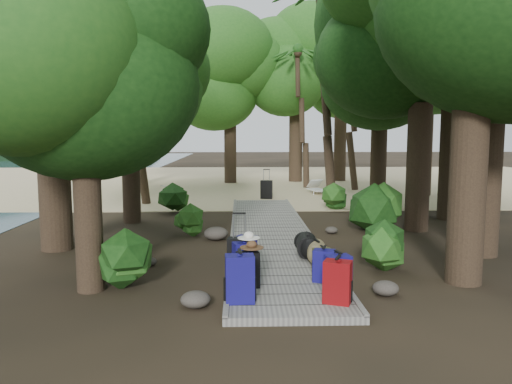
{
  "coord_description": "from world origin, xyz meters",
  "views": [
    {
      "loc": [
        -0.74,
        -11.47,
        2.59
      ],
      "look_at": [
        -0.33,
        2.11,
        1.0
      ],
      "focal_mm": 35.0,
      "sensor_mm": 36.0,
      "label": 1
    }
  ],
  "objects_px": {
    "suitcase_on_boardwalk": "(239,256)",
    "backpack_right_b": "(338,273)",
    "lone_suitcase_on_sand": "(266,190)",
    "backpack_left_a": "(240,276)",
    "duffel_right_black": "(307,245)",
    "sun_lounger": "(317,187)",
    "backpack_left_d": "(246,247)",
    "backpack_right_a": "(338,280)",
    "backpack_left_b": "(248,268)",
    "backpack_right_d": "(322,260)",
    "kayak": "(168,191)",
    "duffel_right_khaki": "(317,251)",
    "backpack_left_c": "(244,258)",
    "backpack_right_c": "(324,264)"
  },
  "relations": [
    {
      "from": "suitcase_on_boardwalk",
      "to": "lone_suitcase_on_sand",
      "type": "relative_size",
      "value": 0.88
    },
    {
      "from": "duffel_right_black",
      "to": "lone_suitcase_on_sand",
      "type": "height_order",
      "value": "lone_suitcase_on_sand"
    },
    {
      "from": "backpack_right_d",
      "to": "sun_lounger",
      "type": "distance_m",
      "value": 12.79
    },
    {
      "from": "backpack_left_a",
      "to": "suitcase_on_boardwalk",
      "type": "bearing_deg",
      "value": 85.96
    },
    {
      "from": "backpack_left_d",
      "to": "backpack_right_a",
      "type": "bearing_deg",
      "value": -39.58
    },
    {
      "from": "backpack_left_b",
      "to": "backpack_right_d",
      "type": "relative_size",
      "value": 1.31
    },
    {
      "from": "kayak",
      "to": "backpack_right_a",
      "type": "bearing_deg",
      "value": -79.65
    },
    {
      "from": "suitcase_on_boardwalk",
      "to": "backpack_left_c",
      "type": "bearing_deg",
      "value": -67.44
    },
    {
      "from": "backpack_right_b",
      "to": "backpack_right_c",
      "type": "relative_size",
      "value": 1.12
    },
    {
      "from": "kayak",
      "to": "sun_lounger",
      "type": "height_order",
      "value": "sun_lounger"
    },
    {
      "from": "backpack_left_b",
      "to": "sun_lounger",
      "type": "relative_size",
      "value": 0.37
    },
    {
      "from": "backpack_right_d",
      "to": "suitcase_on_boardwalk",
      "type": "relative_size",
      "value": 0.76
    },
    {
      "from": "duffel_right_khaki",
      "to": "lone_suitcase_on_sand",
      "type": "height_order",
      "value": "lone_suitcase_on_sand"
    },
    {
      "from": "backpack_left_a",
      "to": "backpack_left_c",
      "type": "height_order",
      "value": "backpack_left_a"
    },
    {
      "from": "backpack_right_c",
      "to": "duffel_right_khaki",
      "type": "bearing_deg",
      "value": 104.97
    },
    {
      "from": "backpack_right_b",
      "to": "suitcase_on_boardwalk",
      "type": "height_order",
      "value": "backpack_right_b"
    },
    {
      "from": "backpack_left_b",
      "to": "backpack_right_a",
      "type": "distance_m",
      "value": 1.53
    },
    {
      "from": "backpack_left_d",
      "to": "kayak",
      "type": "bearing_deg",
      "value": 128.02
    },
    {
      "from": "backpack_right_b",
      "to": "backpack_left_b",
      "type": "bearing_deg",
      "value": 151.83
    },
    {
      "from": "backpack_left_a",
      "to": "backpack_left_c",
      "type": "relative_size",
      "value": 1.13
    },
    {
      "from": "duffel_right_black",
      "to": "sun_lounger",
      "type": "height_order",
      "value": "sun_lounger"
    },
    {
      "from": "backpack_left_a",
      "to": "backpack_left_c",
      "type": "xyz_separation_m",
      "value": [
        0.08,
        1.22,
        -0.04
      ]
    },
    {
      "from": "backpack_right_d",
      "to": "kayak",
      "type": "height_order",
      "value": "backpack_right_d"
    },
    {
      "from": "backpack_left_d",
      "to": "backpack_right_a",
      "type": "height_order",
      "value": "backpack_right_a"
    },
    {
      "from": "lone_suitcase_on_sand",
      "to": "duffel_right_khaki",
      "type": "bearing_deg",
      "value": -77.02
    },
    {
      "from": "suitcase_on_boardwalk",
      "to": "duffel_right_black",
      "type": "bearing_deg",
      "value": 49.72
    },
    {
      "from": "backpack_right_b",
      "to": "kayak",
      "type": "relative_size",
      "value": 0.21
    },
    {
      "from": "backpack_left_d",
      "to": "duffel_right_black",
      "type": "xyz_separation_m",
      "value": [
        1.24,
        0.41,
        -0.06
      ]
    },
    {
      "from": "backpack_right_d",
      "to": "suitcase_on_boardwalk",
      "type": "distance_m",
      "value": 1.48
    },
    {
      "from": "duffel_right_black",
      "to": "sun_lounger",
      "type": "distance_m",
      "value": 11.53
    },
    {
      "from": "backpack_left_c",
      "to": "backpack_right_b",
      "type": "bearing_deg",
      "value": -47.32
    },
    {
      "from": "backpack_left_b",
      "to": "backpack_left_c",
      "type": "height_order",
      "value": "backpack_left_c"
    },
    {
      "from": "backpack_left_b",
      "to": "duffel_right_black",
      "type": "relative_size",
      "value": 0.94
    },
    {
      "from": "sun_lounger",
      "to": "duffel_right_black",
      "type": "bearing_deg",
      "value": -113.75
    },
    {
      "from": "backpack_right_b",
      "to": "backpack_right_d",
      "type": "distance_m",
      "value": 1.18
    },
    {
      "from": "backpack_left_a",
      "to": "backpack_left_b",
      "type": "height_order",
      "value": "backpack_left_a"
    },
    {
      "from": "lone_suitcase_on_sand",
      "to": "backpack_left_a",
      "type": "bearing_deg",
      "value": -84.27
    },
    {
      "from": "backpack_left_b",
      "to": "suitcase_on_boardwalk",
      "type": "xyz_separation_m",
      "value": [
        -0.14,
        0.8,
        -0.0
      ]
    },
    {
      "from": "backpack_left_b",
      "to": "backpack_right_a",
      "type": "xyz_separation_m",
      "value": [
        1.3,
        -0.8,
        0.03
      ]
    },
    {
      "from": "lone_suitcase_on_sand",
      "to": "backpack_left_b",
      "type": "bearing_deg",
      "value": -83.94
    },
    {
      "from": "backpack_left_d",
      "to": "backpack_right_a",
      "type": "xyz_separation_m",
      "value": [
        1.3,
        -2.47,
        0.08
      ]
    },
    {
      "from": "lone_suitcase_on_sand",
      "to": "kayak",
      "type": "relative_size",
      "value": 0.22
    },
    {
      "from": "backpack_right_a",
      "to": "kayak",
      "type": "bearing_deg",
      "value": 129.7
    },
    {
      "from": "lone_suitcase_on_sand",
      "to": "backpack_right_b",
      "type": "bearing_deg",
      "value": -77.32
    },
    {
      "from": "lone_suitcase_on_sand",
      "to": "kayak",
      "type": "bearing_deg",
      "value": 172.56
    },
    {
      "from": "backpack_right_d",
      "to": "kayak",
      "type": "bearing_deg",
      "value": 102.56
    },
    {
      "from": "suitcase_on_boardwalk",
      "to": "backpack_right_b",
      "type": "bearing_deg",
      "value": -31.19
    },
    {
      "from": "backpack_left_d",
      "to": "lone_suitcase_on_sand",
      "type": "relative_size",
      "value": 0.75
    },
    {
      "from": "backpack_right_a",
      "to": "lone_suitcase_on_sand",
      "type": "height_order",
      "value": "backpack_right_a"
    },
    {
      "from": "duffel_right_black",
      "to": "backpack_left_d",
      "type": "bearing_deg",
      "value": -157.11
    }
  ]
}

